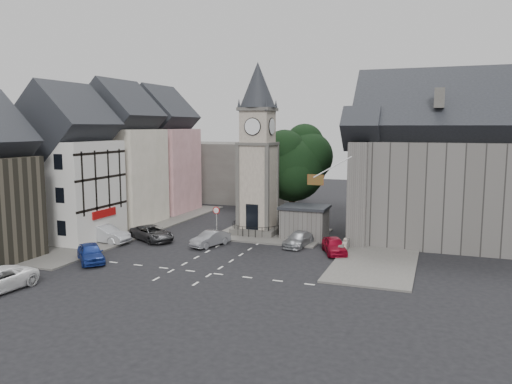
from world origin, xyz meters
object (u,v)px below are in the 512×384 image
at_px(clock_tower, 258,150).
at_px(pedestrian, 345,247).
at_px(stone_shelter, 305,222).
at_px(car_east_red, 334,246).
at_px(car_west_blue, 91,253).

xyz_separation_m(clock_tower, pedestrian, (9.44, -5.49, -7.37)).
height_order(stone_shelter, pedestrian, stone_shelter).
xyz_separation_m(clock_tower, car_east_red, (8.50, -4.99, -7.44)).
height_order(clock_tower, pedestrian, clock_tower).
distance_m(stone_shelter, pedestrian, 6.87).
bearing_deg(pedestrian, car_west_blue, -16.74).
distance_m(stone_shelter, car_west_blue, 18.96).
height_order(car_west_blue, pedestrian, pedestrian).
distance_m(clock_tower, car_east_red, 12.35).
bearing_deg(car_west_blue, clock_tower, 12.60).
bearing_deg(pedestrian, clock_tower, -72.30).
distance_m(car_west_blue, pedestrian, 19.83).
relative_size(clock_tower, pedestrian, 10.88).
xyz_separation_m(stone_shelter, car_west_blue, (-13.28, -13.50, -0.83)).
distance_m(car_west_blue, car_east_red, 19.22).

